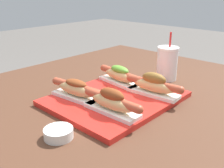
{
  "coord_description": "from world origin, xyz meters",
  "views": [
    {
      "loc": [
        -0.67,
        -0.56,
        1.07
      ],
      "look_at": [
        -0.05,
        0.02,
        0.75
      ],
      "focal_mm": 42.0,
      "sensor_mm": 36.0,
      "label": 1
    }
  ],
  "objects_px": {
    "serving_tray": "(116,99)",
    "hot_dog_3": "(120,75)",
    "drink_cup": "(167,63)",
    "hot_dog_1": "(154,85)",
    "hot_dog_2": "(76,89)",
    "sauce_bowl": "(59,133)",
    "hot_dog_0": "(112,102)"
  },
  "relations": [
    {
      "from": "sauce_bowl",
      "to": "hot_dog_1",
      "type": "bearing_deg",
      "value": -5.91
    },
    {
      "from": "hot_dog_2",
      "to": "hot_dog_3",
      "type": "xyz_separation_m",
      "value": [
        0.21,
        -0.01,
        0.0
      ]
    },
    {
      "from": "hot_dog_1",
      "to": "hot_dog_2",
      "type": "xyz_separation_m",
      "value": [
        -0.2,
        0.17,
        -0.0
      ]
    },
    {
      "from": "hot_dog_0",
      "to": "hot_dog_3",
      "type": "xyz_separation_m",
      "value": [
        0.2,
        0.15,
        -0.0
      ]
    },
    {
      "from": "hot_dog_3",
      "to": "sauce_bowl",
      "type": "distance_m",
      "value": 0.4
    },
    {
      "from": "hot_dog_1",
      "to": "sauce_bowl",
      "type": "bearing_deg",
      "value": 174.09
    },
    {
      "from": "hot_dog_2",
      "to": "hot_dog_1",
      "type": "bearing_deg",
      "value": -40.26
    },
    {
      "from": "serving_tray",
      "to": "drink_cup",
      "type": "relative_size",
      "value": 2.16
    },
    {
      "from": "hot_dog_0",
      "to": "sauce_bowl",
      "type": "distance_m",
      "value": 0.18
    },
    {
      "from": "serving_tray",
      "to": "hot_dog_1",
      "type": "distance_m",
      "value": 0.14
    },
    {
      "from": "hot_dog_3",
      "to": "drink_cup",
      "type": "distance_m",
      "value": 0.23
    },
    {
      "from": "hot_dog_0",
      "to": "hot_dog_1",
      "type": "xyz_separation_m",
      "value": [
        0.2,
        -0.01,
        0.0
      ]
    },
    {
      "from": "serving_tray",
      "to": "hot_dog_3",
      "type": "bearing_deg",
      "value": 36.1
    },
    {
      "from": "hot_dog_2",
      "to": "drink_cup",
      "type": "xyz_separation_m",
      "value": [
        0.42,
        -0.09,
        0.02
      ]
    },
    {
      "from": "serving_tray",
      "to": "hot_dog_0",
      "type": "bearing_deg",
      "value": -144.31
    },
    {
      "from": "hot_dog_0",
      "to": "hot_dog_2",
      "type": "height_order",
      "value": "hot_dog_0"
    },
    {
      "from": "hot_dog_2",
      "to": "drink_cup",
      "type": "height_order",
      "value": "drink_cup"
    },
    {
      "from": "hot_dog_1",
      "to": "drink_cup",
      "type": "relative_size",
      "value": 1.12
    },
    {
      "from": "serving_tray",
      "to": "hot_dog_1",
      "type": "relative_size",
      "value": 1.93
    },
    {
      "from": "serving_tray",
      "to": "sauce_bowl",
      "type": "height_order",
      "value": "sauce_bowl"
    },
    {
      "from": "serving_tray",
      "to": "hot_dog_1",
      "type": "height_order",
      "value": "hot_dog_1"
    },
    {
      "from": "hot_dog_0",
      "to": "serving_tray",
      "type": "bearing_deg",
      "value": 35.69
    },
    {
      "from": "hot_dog_3",
      "to": "serving_tray",
      "type": "bearing_deg",
      "value": -143.9
    },
    {
      "from": "hot_dog_0",
      "to": "hot_dog_2",
      "type": "distance_m",
      "value": 0.16
    },
    {
      "from": "drink_cup",
      "to": "hot_dog_1",
      "type": "bearing_deg",
      "value": -159.64
    },
    {
      "from": "hot_dog_0",
      "to": "drink_cup",
      "type": "distance_m",
      "value": 0.42
    },
    {
      "from": "sauce_bowl",
      "to": "drink_cup",
      "type": "xyz_separation_m",
      "value": [
        0.59,
        0.04,
        0.06
      ]
    },
    {
      "from": "serving_tray",
      "to": "hot_dog_2",
      "type": "relative_size",
      "value": 1.94
    },
    {
      "from": "hot_dog_0",
      "to": "sauce_bowl",
      "type": "height_order",
      "value": "hot_dog_0"
    },
    {
      "from": "serving_tray",
      "to": "hot_dog_0",
      "type": "distance_m",
      "value": 0.13
    },
    {
      "from": "hot_dog_3",
      "to": "drink_cup",
      "type": "xyz_separation_m",
      "value": [
        0.21,
        -0.08,
        0.02
      ]
    },
    {
      "from": "serving_tray",
      "to": "drink_cup",
      "type": "distance_m",
      "value": 0.32
    }
  ]
}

